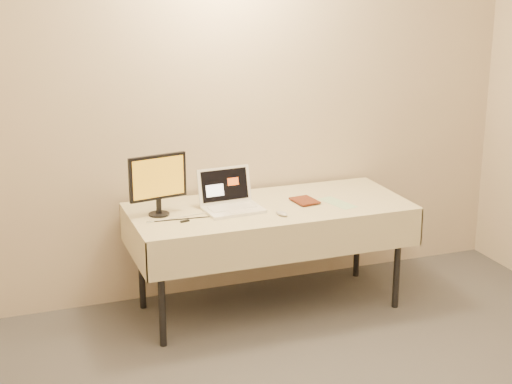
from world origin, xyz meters
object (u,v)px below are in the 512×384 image
object	(u,v)px
laptop	(230,199)
monitor	(158,180)
table	(270,214)
book	(296,190)

from	to	relation	value
laptop	monitor	xyz separation A→B (m)	(-0.47, 0.03, 0.17)
table	laptop	bearing A→B (deg)	173.30
laptop	book	xyz separation A→B (m)	(0.45, -0.05, 0.03)
laptop	monitor	world-z (taller)	monitor
table	book	distance (m)	0.24
table	book	world-z (taller)	book
laptop	table	bearing A→B (deg)	-10.77
table	book	xyz separation A→B (m)	(0.18, -0.02, 0.16)
laptop	monitor	size ratio (longest dim) A/B	0.98
table	monitor	bearing A→B (deg)	175.55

